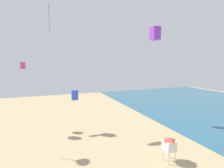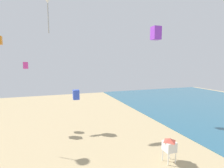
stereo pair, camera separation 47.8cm
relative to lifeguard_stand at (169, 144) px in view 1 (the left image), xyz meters
The scene contains 4 objects.
lifeguard_stand is the anchor object (origin of this frame).
kite_blue_box 14.29m from the lifeguard_stand, 123.90° to the left, with size 0.89×0.89×1.40m.
kite_magenta_box 23.27m from the lifeguard_stand, 132.30° to the left, with size 0.67×0.67×1.05m.
kite_purple_box 12.14m from the lifeguard_stand, 84.61° to the left, with size 0.93×0.93×1.46m.
Camera 1 is at (0.45, 2.55, 9.99)m, focal length 27.51 mm.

